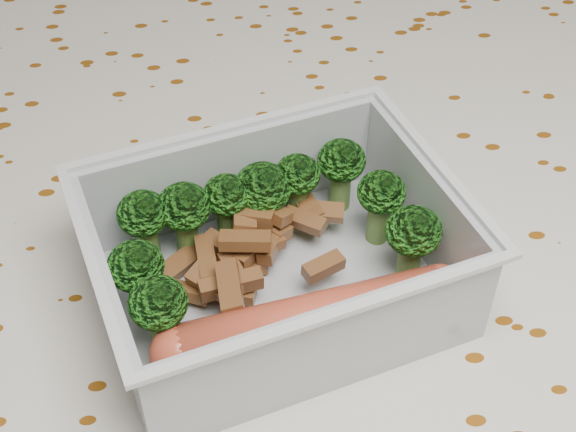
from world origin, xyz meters
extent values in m
cube|color=brown|center=(0.00, 0.00, 0.73)|extent=(1.40, 0.90, 0.04)
cube|color=silver|center=(0.00, 0.00, 0.75)|extent=(1.46, 0.96, 0.01)
cube|color=silver|center=(-0.01, -0.03, 0.76)|extent=(0.20, 0.17, 0.00)
cube|color=silver|center=(-0.03, 0.03, 0.79)|extent=(0.17, 0.05, 0.06)
cube|color=silver|center=(0.00, -0.09, 0.79)|extent=(0.17, 0.05, 0.06)
cube|color=silver|center=(0.07, -0.01, 0.79)|extent=(0.04, 0.12, 0.06)
cube|color=silver|center=(-0.10, -0.05, 0.79)|extent=(0.04, 0.12, 0.06)
cube|color=silver|center=(-0.03, 0.04, 0.82)|extent=(0.18, 0.05, 0.00)
cube|color=silver|center=(0.00, -0.10, 0.82)|extent=(0.18, 0.05, 0.00)
cube|color=silver|center=(0.07, -0.01, 0.82)|extent=(0.04, 0.13, 0.00)
cube|color=silver|center=(-0.10, -0.05, 0.82)|extent=(0.04, 0.13, 0.00)
cylinder|color=#608C3F|center=(-0.08, 0.00, 0.77)|extent=(0.02, 0.02, 0.02)
ellipsoid|color=#2C841B|center=(-0.08, 0.00, 0.79)|extent=(0.03, 0.03, 0.02)
cylinder|color=#608C3F|center=(-0.06, 0.00, 0.77)|extent=(0.02, 0.02, 0.02)
ellipsoid|color=#2C841B|center=(-0.06, 0.00, 0.79)|extent=(0.03, 0.03, 0.02)
cylinder|color=#608C3F|center=(-0.04, 0.01, 0.77)|extent=(0.02, 0.02, 0.03)
ellipsoid|color=#2C841B|center=(-0.04, 0.01, 0.80)|extent=(0.03, 0.03, 0.02)
cylinder|color=#608C3F|center=(-0.02, 0.02, 0.77)|extent=(0.02, 0.02, 0.02)
ellipsoid|color=#2C841B|center=(-0.02, 0.02, 0.79)|extent=(0.03, 0.03, 0.03)
cylinder|color=#608C3F|center=(0.00, 0.02, 0.77)|extent=(0.02, 0.02, 0.03)
ellipsoid|color=#2C841B|center=(0.00, 0.02, 0.80)|extent=(0.03, 0.03, 0.02)
cylinder|color=#608C3F|center=(0.03, 0.03, 0.77)|extent=(0.02, 0.02, 0.02)
ellipsoid|color=#2C841B|center=(0.03, 0.03, 0.79)|extent=(0.03, 0.03, 0.02)
cylinder|color=#608C3F|center=(-0.08, -0.03, 0.77)|extent=(0.02, 0.02, 0.02)
ellipsoid|color=#2C841B|center=(-0.08, -0.03, 0.79)|extent=(0.03, 0.03, 0.02)
cylinder|color=#608C3F|center=(0.05, 0.00, 0.77)|extent=(0.02, 0.02, 0.03)
ellipsoid|color=#2C841B|center=(0.05, 0.00, 0.79)|extent=(0.03, 0.03, 0.02)
cylinder|color=#608C3F|center=(-0.07, -0.06, 0.77)|extent=(0.02, 0.02, 0.02)
ellipsoid|color=#2C841B|center=(-0.07, -0.06, 0.79)|extent=(0.03, 0.03, 0.02)
cylinder|color=#608C3F|center=(0.06, -0.03, 0.77)|extent=(0.02, 0.02, 0.02)
ellipsoid|color=#2C841B|center=(0.06, -0.03, 0.79)|extent=(0.03, 0.03, 0.02)
cube|color=brown|center=(-0.04, -0.01, 0.78)|extent=(0.03, 0.03, 0.01)
cube|color=brown|center=(-0.06, -0.03, 0.77)|extent=(0.02, 0.02, 0.01)
cube|color=brown|center=(-0.07, -0.01, 0.77)|extent=(0.03, 0.03, 0.01)
cube|color=brown|center=(-0.04, -0.04, 0.78)|extent=(0.03, 0.02, 0.01)
cube|color=brown|center=(0.00, 0.00, 0.78)|extent=(0.03, 0.02, 0.01)
cube|color=brown|center=(-0.03, -0.02, 0.77)|extent=(0.03, 0.02, 0.01)
cube|color=brown|center=(-0.03, 0.00, 0.79)|extent=(0.02, 0.03, 0.01)
cube|color=brown|center=(0.02, 0.01, 0.78)|extent=(0.03, 0.02, 0.01)
cube|color=brown|center=(0.01, -0.03, 0.78)|extent=(0.02, 0.02, 0.01)
cube|color=brown|center=(-0.04, -0.03, 0.77)|extent=(0.02, 0.01, 0.01)
cube|color=brown|center=(-0.01, 0.00, 0.77)|extent=(0.03, 0.03, 0.01)
cube|color=brown|center=(-0.03, -0.03, 0.77)|extent=(0.02, 0.03, 0.01)
cube|color=brown|center=(-0.04, -0.03, 0.77)|extent=(0.02, 0.02, 0.01)
cube|color=brown|center=(-0.03, -0.02, 0.79)|extent=(0.03, 0.02, 0.01)
cube|color=brown|center=(-0.01, 0.01, 0.78)|extent=(0.03, 0.03, 0.01)
cube|color=brown|center=(-0.02, -0.01, 0.77)|extent=(0.02, 0.02, 0.01)
cube|color=brown|center=(-0.02, 0.00, 0.78)|extent=(0.02, 0.03, 0.01)
cube|color=brown|center=(-0.04, -0.05, 0.79)|extent=(0.01, 0.03, 0.01)
cube|color=brown|center=(-0.02, 0.00, 0.79)|extent=(0.02, 0.02, 0.01)
cube|color=brown|center=(-0.05, -0.02, 0.78)|extent=(0.01, 0.03, 0.01)
cube|color=brown|center=(-0.04, -0.01, 0.77)|extent=(0.03, 0.03, 0.01)
cube|color=brown|center=(-0.05, -0.03, 0.78)|extent=(0.03, 0.03, 0.01)
cube|color=brown|center=(0.01, 0.01, 0.78)|extent=(0.02, 0.02, 0.01)
cylinder|color=#C3482F|center=(0.00, -0.06, 0.78)|extent=(0.14, 0.05, 0.03)
sphere|color=#C3482F|center=(0.07, -0.05, 0.78)|extent=(0.03, 0.03, 0.03)
sphere|color=#C3482F|center=(-0.07, -0.08, 0.78)|extent=(0.03, 0.03, 0.03)
camera|label=1|loc=(-0.04, -0.31, 1.08)|focal=50.00mm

